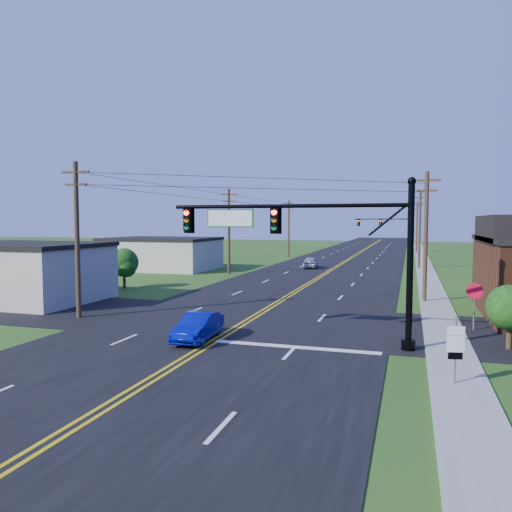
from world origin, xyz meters
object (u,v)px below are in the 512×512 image
(signal_mast_main, at_px, (308,240))
(route_sign, at_px, (456,346))
(stop_sign, at_px, (475,296))
(signal_mast_far, at_px, (386,227))
(blue_car, at_px, (198,327))

(signal_mast_main, xyz_separation_m, route_sign, (6.00, -4.28, -3.37))
(route_sign, relative_size, stop_sign, 0.95)
(signal_mast_far, bearing_deg, route_sign, -85.58)
(signal_mast_far, bearing_deg, blue_car, -93.98)
(signal_mast_far, distance_m, stop_sign, 67.42)
(signal_mast_far, distance_m, route_sign, 76.57)
(stop_sign, bearing_deg, blue_car, -130.30)
(signal_mast_main, bearing_deg, stop_sign, 33.54)
(blue_car, bearing_deg, stop_sign, 23.10)
(signal_mast_main, height_order, stop_sign, signal_mast_main)
(signal_mast_main, relative_size, route_sign, 4.78)
(signal_mast_main, xyz_separation_m, stop_sign, (7.63, 5.06, -2.95))
(route_sign, height_order, stop_sign, stop_sign)
(signal_mast_main, height_order, route_sign, signal_mast_main)
(signal_mast_far, xyz_separation_m, stop_sign, (7.53, -66.94, -2.74))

